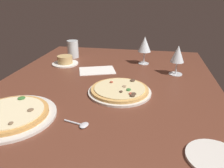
{
  "coord_description": "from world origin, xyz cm",
  "views": [
    {
      "loc": [
        -94.78,
        -21.03,
        47.14
      ],
      "look_at": [
        -2.5,
        -3.99,
        7.0
      ],
      "focal_mm": 35.26,
      "sensor_mm": 36.0,
      "label": 1
    }
  ],
  "objects_px": {
    "pizza_main": "(120,90)",
    "wine_glass_far": "(178,55)",
    "paper_menu": "(97,71)",
    "side_plate": "(215,158)",
    "water_glass": "(73,50)",
    "pizza_side": "(10,115)",
    "ramekin_on_saucer": "(65,61)",
    "wine_glass_near": "(145,45)",
    "spoon": "(82,125)"
  },
  "relations": [
    {
      "from": "pizza_main",
      "to": "ramekin_on_saucer",
      "type": "xyz_separation_m",
      "value": [
        0.35,
        0.4,
        0.01
      ]
    },
    {
      "from": "wine_glass_near",
      "to": "wine_glass_far",
      "type": "bearing_deg",
      "value": -131.23
    },
    {
      "from": "paper_menu",
      "to": "spoon",
      "type": "xyz_separation_m",
      "value": [
        -0.56,
        -0.08,
        0.0
      ]
    },
    {
      "from": "wine_glass_near",
      "to": "paper_menu",
      "type": "relative_size",
      "value": 0.85
    },
    {
      "from": "side_plate",
      "to": "pizza_side",
      "type": "bearing_deg",
      "value": 82.07
    },
    {
      "from": "water_glass",
      "to": "wine_glass_far",
      "type": "bearing_deg",
      "value": -108.11
    },
    {
      "from": "pizza_side",
      "to": "wine_glass_near",
      "type": "xyz_separation_m",
      "value": [
        0.74,
        -0.45,
        0.11
      ]
    },
    {
      "from": "ramekin_on_saucer",
      "to": "wine_glass_near",
      "type": "relative_size",
      "value": 0.95
    },
    {
      "from": "ramekin_on_saucer",
      "to": "spoon",
      "type": "distance_m",
      "value": 0.71
    },
    {
      "from": "wine_glass_far",
      "to": "side_plate",
      "type": "xyz_separation_m",
      "value": [
        -0.67,
        -0.05,
        -0.11
      ]
    },
    {
      "from": "ramekin_on_saucer",
      "to": "side_plate",
      "type": "distance_m",
      "value": 1.03
    },
    {
      "from": "spoon",
      "to": "pizza_side",
      "type": "bearing_deg",
      "value": 88.94
    },
    {
      "from": "wine_glass_near",
      "to": "water_glass",
      "type": "distance_m",
      "value": 0.5
    },
    {
      "from": "spoon",
      "to": "ramekin_on_saucer",
      "type": "bearing_deg",
      "value": 25.97
    },
    {
      "from": "side_plate",
      "to": "wine_glass_near",
      "type": "bearing_deg",
      "value": 16.05
    },
    {
      "from": "wine_glass_near",
      "to": "water_glass",
      "type": "relative_size",
      "value": 1.48
    },
    {
      "from": "pizza_side",
      "to": "water_glass",
      "type": "height_order",
      "value": "water_glass"
    },
    {
      "from": "water_glass",
      "to": "pizza_side",
      "type": "bearing_deg",
      "value": -177.01
    },
    {
      "from": "ramekin_on_saucer",
      "to": "wine_glass_near",
      "type": "xyz_separation_m",
      "value": [
        0.1,
        -0.49,
        0.1
      ]
    },
    {
      "from": "pizza_main",
      "to": "spoon",
      "type": "xyz_separation_m",
      "value": [
        -0.29,
        0.09,
        -0.01
      ]
    },
    {
      "from": "ramekin_on_saucer",
      "to": "paper_menu",
      "type": "xyz_separation_m",
      "value": [
        -0.08,
        -0.23,
        -0.02
      ]
    },
    {
      "from": "pizza_main",
      "to": "pizza_side",
      "type": "bearing_deg",
      "value": 127.73
    },
    {
      "from": "spoon",
      "to": "wine_glass_near",
      "type": "bearing_deg",
      "value": -13.27
    },
    {
      "from": "wine_glass_far",
      "to": "water_glass",
      "type": "xyz_separation_m",
      "value": [
        0.22,
        0.67,
        -0.06
      ]
    },
    {
      "from": "paper_menu",
      "to": "ramekin_on_saucer",
      "type": "bearing_deg",
      "value": 50.31
    },
    {
      "from": "wine_glass_near",
      "to": "water_glass",
      "type": "bearing_deg",
      "value": 83.18
    },
    {
      "from": "ramekin_on_saucer",
      "to": "spoon",
      "type": "bearing_deg",
      "value": -154.03
    },
    {
      "from": "water_glass",
      "to": "paper_menu",
      "type": "height_order",
      "value": "water_glass"
    },
    {
      "from": "pizza_main",
      "to": "side_plate",
      "type": "distance_m",
      "value": 0.5
    },
    {
      "from": "water_glass",
      "to": "side_plate",
      "type": "bearing_deg",
      "value": -140.71
    },
    {
      "from": "side_plate",
      "to": "ramekin_on_saucer",
      "type": "bearing_deg",
      "value": 44.81
    },
    {
      "from": "ramekin_on_saucer",
      "to": "paper_menu",
      "type": "bearing_deg",
      "value": -109.97
    },
    {
      "from": "water_glass",
      "to": "paper_menu",
      "type": "xyz_separation_m",
      "value": [
        -0.24,
        -0.23,
        -0.05
      ]
    },
    {
      "from": "pizza_side",
      "to": "paper_menu",
      "type": "height_order",
      "value": "pizza_side"
    },
    {
      "from": "pizza_main",
      "to": "side_plate",
      "type": "relative_size",
      "value": 1.8
    },
    {
      "from": "wine_glass_near",
      "to": "pizza_main",
      "type": "bearing_deg",
      "value": 169.48
    },
    {
      "from": "wine_glass_near",
      "to": "side_plate",
      "type": "bearing_deg",
      "value": -163.95
    },
    {
      "from": "pizza_side",
      "to": "ramekin_on_saucer",
      "type": "bearing_deg",
      "value": 3.49
    },
    {
      "from": "water_glass",
      "to": "spoon",
      "type": "relative_size",
      "value": 1.18
    },
    {
      "from": "water_glass",
      "to": "spoon",
      "type": "height_order",
      "value": "water_glass"
    },
    {
      "from": "wine_glass_far",
      "to": "side_plate",
      "type": "height_order",
      "value": "wine_glass_far"
    },
    {
      "from": "pizza_main",
      "to": "wine_glass_far",
      "type": "relative_size",
      "value": 1.76
    },
    {
      "from": "wine_glass_far",
      "to": "spoon",
      "type": "xyz_separation_m",
      "value": [
        -0.58,
        0.36,
        -0.11
      ]
    },
    {
      "from": "side_plate",
      "to": "paper_menu",
      "type": "bearing_deg",
      "value": 37.56
    },
    {
      "from": "wine_glass_near",
      "to": "water_glass",
      "type": "xyz_separation_m",
      "value": [
        0.06,
        0.49,
        -0.07
      ]
    },
    {
      "from": "spoon",
      "to": "paper_menu",
      "type": "bearing_deg",
      "value": 8.59
    },
    {
      "from": "wine_glass_far",
      "to": "paper_menu",
      "type": "height_order",
      "value": "wine_glass_far"
    },
    {
      "from": "pizza_main",
      "to": "pizza_side",
      "type": "height_order",
      "value": "same"
    },
    {
      "from": "pizza_main",
      "to": "pizza_side",
      "type": "distance_m",
      "value": 0.46
    },
    {
      "from": "paper_menu",
      "to": "wine_glass_near",
      "type": "bearing_deg",
      "value": -74.33
    }
  ]
}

